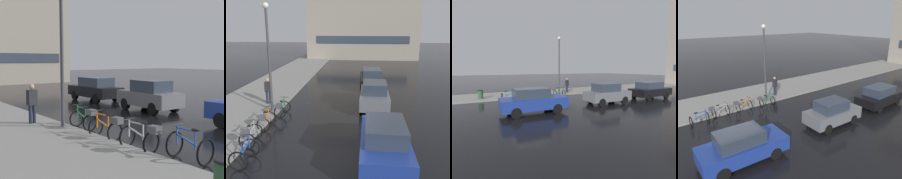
# 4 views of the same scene
# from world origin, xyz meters

# --- Properties ---
(ground_plane) EXTENTS (140.00, 140.00, 0.00)m
(ground_plane) POSITION_xyz_m (0.00, 0.00, 0.00)
(ground_plane) COLOR black
(sidewalk_kerb) EXTENTS (4.80, 60.00, 0.14)m
(sidewalk_kerb) POSITION_xyz_m (-6.00, 10.00, 0.07)
(sidewalk_kerb) COLOR gray
(sidewalk_kerb) RESTS_ON ground
(bicycle_nearest) EXTENTS (0.77, 1.12, 0.97)m
(bicycle_nearest) POSITION_xyz_m (-3.04, -1.00, 0.41)
(bicycle_nearest) COLOR black
(bicycle_nearest) RESTS_ON ground
(bicycle_second) EXTENTS (0.79, 1.36, 0.94)m
(bicycle_second) POSITION_xyz_m (-3.48, 0.43, 0.49)
(bicycle_second) COLOR black
(bicycle_second) RESTS_ON ground
(bicycle_third) EXTENTS (0.78, 1.39, 0.97)m
(bicycle_third) POSITION_xyz_m (-3.47, 2.21, 0.48)
(bicycle_third) COLOR black
(bicycle_third) RESTS_ON ground
(bicycle_farthest) EXTENTS (0.69, 1.35, 0.96)m
(bicycle_farthest) POSITION_xyz_m (-3.23, 4.06, 0.48)
(bicycle_farthest) COLOR black
(bicycle_farthest) RESTS_ON ground
(car_blue) EXTENTS (1.87, 4.26, 1.64)m
(car_blue) POSITION_xyz_m (2.10, -0.40, 0.83)
(car_blue) COLOR navy
(car_blue) RESTS_ON ground
(car_grey) EXTENTS (1.82, 3.77, 1.69)m
(car_grey) POSITION_xyz_m (2.05, 5.90, 0.85)
(car_grey) COLOR slate
(car_grey) RESTS_ON ground
(car_black) EXTENTS (1.84, 4.28, 1.61)m
(car_black) POSITION_xyz_m (2.10, 11.32, 0.82)
(car_black) COLOR black
(car_black) RESTS_ON ground
(pedestrian) EXTENTS (0.43, 0.30, 1.79)m
(pedestrian) POSITION_xyz_m (-4.68, 5.93, 1.01)
(pedestrian) COLOR #1E2333
(pedestrian) RESTS_ON ground
(streetlamp) EXTENTS (0.33, 0.33, 6.21)m
(streetlamp) POSITION_xyz_m (-3.96, 4.58, 3.68)
(streetlamp) COLOR #424247
(streetlamp) RESTS_ON ground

